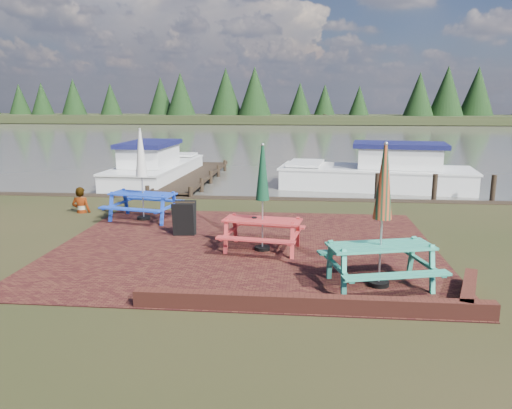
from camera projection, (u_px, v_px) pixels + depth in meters
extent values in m
plane|color=black|center=(240.00, 261.00, 11.00)|extent=(120.00, 120.00, 0.00)
cube|color=black|center=(246.00, 247.00, 11.97)|extent=(9.00, 7.50, 0.02)
cube|color=#4C1E16|center=(310.00, 304.00, 8.30)|extent=(6.00, 0.22, 0.30)
cube|color=#4C1E16|center=(469.00, 292.00, 8.82)|extent=(0.82, 1.77, 0.30)
cube|color=#414038|center=(289.00, 137.00, 47.03)|extent=(120.00, 60.00, 0.02)
cube|color=black|center=(295.00, 119.00, 75.17)|extent=(120.00, 10.00, 1.20)
cube|color=#2C8F74|center=(381.00, 246.00, 9.32)|extent=(2.08, 1.23, 0.04)
cube|color=#2C8F74|center=(397.00, 275.00, 8.67)|extent=(1.95, 0.75, 0.04)
cube|color=#2C8F74|center=(365.00, 251.00, 10.10)|extent=(1.95, 0.75, 0.04)
cube|color=#2C8F74|center=(336.00, 269.00, 9.27)|extent=(0.52, 1.66, 0.80)
cube|color=#2C8F74|center=(421.00, 264.00, 9.54)|extent=(0.52, 1.66, 0.80)
cylinder|color=black|center=(378.00, 284.00, 9.48)|extent=(0.39, 0.39, 0.11)
cylinder|color=#B2B2B7|center=(382.00, 217.00, 9.20)|extent=(0.04, 0.04, 2.71)
cone|color=#B13719|center=(384.00, 183.00, 9.07)|extent=(0.35, 0.35, 1.36)
cube|color=#B72F2F|center=(262.00, 220.00, 11.58)|extent=(1.88, 0.96, 0.04)
cube|color=#B72F2F|center=(255.00, 240.00, 11.00)|extent=(1.81, 0.51, 0.04)
cube|color=#B72F2F|center=(269.00, 225.00, 12.28)|extent=(1.81, 0.51, 0.04)
cube|color=#B72F2F|center=(231.00, 233.00, 11.84)|extent=(0.32, 1.55, 0.74)
cube|color=#B72F2F|center=(295.00, 238.00, 11.47)|extent=(0.32, 1.55, 0.74)
cylinder|color=black|center=(262.00, 249.00, 11.72)|extent=(0.36, 0.36, 0.10)
cylinder|color=#B2B2B7|center=(262.00, 199.00, 11.47)|extent=(0.04, 0.04, 2.49)
cone|color=#0E341F|center=(263.00, 173.00, 11.35)|extent=(0.32, 0.32, 1.25)
cube|color=#183BB5|center=(143.00, 194.00, 14.53)|extent=(2.02, 1.11, 0.04)
cube|color=#183BB5|center=(130.00, 209.00, 13.92)|extent=(1.92, 0.64, 0.04)
cube|color=#183BB5|center=(155.00, 200.00, 15.27)|extent=(1.92, 0.64, 0.04)
cube|color=#183BB5|center=(119.00, 205.00, 14.85)|extent=(0.42, 1.64, 0.78)
cube|color=#183BB5|center=(169.00, 209.00, 14.37)|extent=(0.42, 1.64, 0.78)
cylinder|color=black|center=(144.00, 218.00, 14.68)|extent=(0.38, 0.38, 0.11)
cylinder|color=#B2B2B7|center=(142.00, 176.00, 14.42)|extent=(0.04, 0.04, 2.65)
cone|color=beige|center=(141.00, 154.00, 14.28)|extent=(0.34, 0.34, 1.32)
cube|color=black|center=(183.00, 220.00, 12.76)|extent=(0.58, 0.27, 0.90)
cube|color=black|center=(186.00, 217.00, 13.05)|extent=(0.58, 0.27, 0.90)
cube|color=black|center=(184.00, 202.00, 12.81)|extent=(0.56, 0.09, 0.03)
cube|color=black|center=(195.00, 175.00, 22.50)|extent=(1.60, 9.00, 0.06)
cube|color=black|center=(179.00, 174.00, 22.56)|extent=(0.08, 9.00, 0.08)
cube|color=black|center=(212.00, 174.00, 22.42)|extent=(0.08, 9.00, 0.08)
cylinder|color=black|center=(148.00, 199.00, 18.24)|extent=(0.16, 0.16, 1.00)
cylinder|color=black|center=(191.00, 200.00, 18.09)|extent=(0.16, 0.16, 1.00)
cube|color=silver|center=(157.00, 176.00, 22.27)|extent=(2.72, 7.17, 1.01)
cube|color=silver|center=(157.00, 164.00, 22.16)|extent=(2.78, 7.31, 0.08)
cube|color=silver|center=(150.00, 155.00, 21.23)|extent=(1.87, 3.04, 0.86)
cube|color=#11123E|center=(149.00, 144.00, 21.13)|extent=(2.08, 3.47, 0.18)
cube|color=silver|center=(174.00, 154.00, 24.73)|extent=(2.11, 1.36, 0.10)
cube|color=silver|center=(375.00, 181.00, 20.85)|extent=(7.96, 3.64, 1.02)
cube|color=silver|center=(375.00, 168.00, 20.74)|extent=(8.12, 3.72, 0.08)
cube|color=silver|center=(399.00, 157.00, 20.43)|extent=(3.45, 2.32, 0.87)
cube|color=#11123E|center=(400.00, 145.00, 20.33)|extent=(3.93, 2.59, 0.18)
cube|color=silver|center=(306.00, 163.00, 21.35)|extent=(1.67, 2.42, 0.10)
imported|color=gray|center=(80.00, 187.00, 15.46)|extent=(0.59, 0.39, 1.61)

